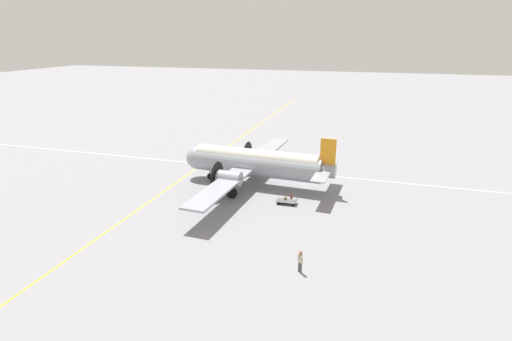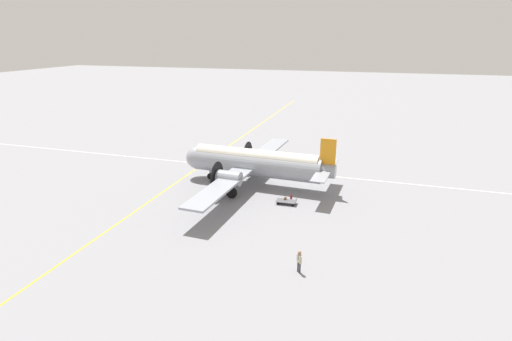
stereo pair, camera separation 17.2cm
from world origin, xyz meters
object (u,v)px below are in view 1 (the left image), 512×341
at_px(airliner_main, 252,162).
at_px(crew_foreground, 300,259).
at_px(suitcase_near_door, 291,197).
at_px(baggage_cart, 287,201).
at_px(suitcase_upright_spare, 285,200).

bearing_deg(airliner_main, crew_foreground, 121.46).
bearing_deg(airliner_main, suitcase_near_door, 152.00).
bearing_deg(baggage_cart, suitcase_upright_spare, -58.10).
height_order(airliner_main, crew_foreground, airliner_main).
height_order(crew_foreground, suitcase_upright_spare, crew_foreground).
bearing_deg(suitcase_upright_spare, baggage_cart, 33.04).
distance_m(airliner_main, crew_foreground, 17.25).
distance_m(suitcase_near_door, baggage_cart, 1.04).
bearing_deg(baggage_cart, crew_foreground, 106.06).
relative_size(suitcase_upright_spare, baggage_cart, 0.29).
distance_m(crew_foreground, baggage_cart, 11.66).
distance_m(suitcase_near_door, suitcase_upright_spare, 0.82).
distance_m(airliner_main, suitcase_near_door, 6.20).
bearing_deg(crew_foreground, airliner_main, -16.00).
distance_m(airliner_main, baggage_cart, 6.58).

